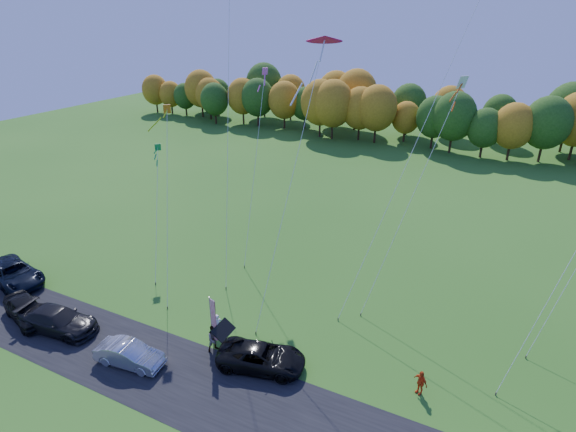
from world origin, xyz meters
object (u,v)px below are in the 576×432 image
at_px(silver_sedan, 129,354).
at_px(black_suv, 261,357).
at_px(person_east, 420,382).
at_px(feather_flag, 213,319).

bearing_deg(silver_sedan, black_suv, -72.88).
relative_size(silver_sedan, person_east, 2.79).
xyz_separation_m(black_suv, feather_flag, (-3.38, -0.04, 1.71)).
bearing_deg(person_east, feather_flag, -140.34).
height_order(black_suv, silver_sedan, black_suv).
xyz_separation_m(silver_sedan, person_east, (16.51, 5.48, 0.06)).
height_order(silver_sedan, person_east, person_east).
relative_size(black_suv, feather_flag, 1.33).
bearing_deg(silver_sedan, person_east, -78.91).
distance_m(person_east, feather_flag, 12.79).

